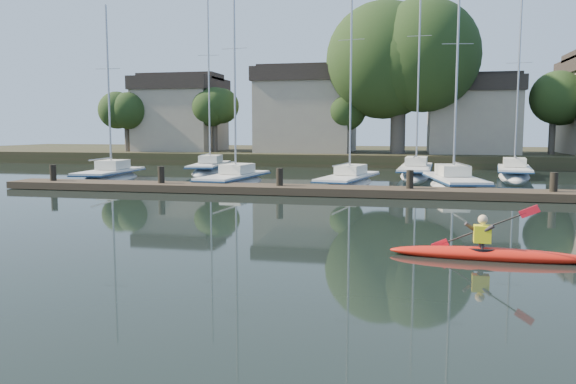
% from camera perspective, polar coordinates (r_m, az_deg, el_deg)
% --- Properties ---
extents(ground, '(160.00, 160.00, 0.00)m').
position_cam_1_polar(ground, '(12.38, -1.95, -7.80)').
color(ground, black).
rests_on(ground, ground).
extents(kayak, '(4.59, 1.05, 1.46)m').
position_cam_1_polar(kayak, '(14.04, 19.58, -5.71)').
color(kayak, red).
rests_on(kayak, ground).
extents(dock, '(34.00, 2.00, 1.80)m').
position_cam_1_polar(dock, '(25.95, 5.61, 0.14)').
color(dock, '#413825').
rests_on(dock, ground).
extents(sailboat_0, '(2.49, 7.35, 11.48)m').
position_cam_1_polar(sailboat_0, '(35.26, -17.60, 0.89)').
color(sailboat_0, silver).
rests_on(sailboat_0, ground).
extents(sailboat_1, '(2.77, 7.93, 12.70)m').
position_cam_1_polar(sailboat_1, '(30.98, -5.48, 0.46)').
color(sailboat_1, silver).
rests_on(sailboat_1, ground).
extents(sailboat_2, '(3.31, 8.25, 13.31)m').
position_cam_1_polar(sailboat_2, '(30.57, 6.14, 0.39)').
color(sailboat_2, silver).
rests_on(sailboat_2, ground).
extents(sailboat_3, '(3.32, 8.09, 12.68)m').
position_cam_1_polar(sailboat_3, '(30.07, 16.50, 0.01)').
color(sailboat_3, silver).
rests_on(sailboat_3, ground).
extents(sailboat_5, '(3.20, 8.71, 14.10)m').
position_cam_1_polar(sailboat_5, '(40.63, -7.96, 1.84)').
color(sailboat_5, silver).
rests_on(sailboat_5, ground).
extents(sailboat_6, '(2.59, 9.83, 15.48)m').
position_cam_1_polar(sailboat_6, '(38.10, 12.84, 1.44)').
color(sailboat_6, silver).
rests_on(sailboat_6, ground).
extents(sailboat_7, '(3.09, 7.95, 12.48)m').
position_cam_1_polar(sailboat_7, '(38.83, 21.97, 1.21)').
color(sailboat_7, silver).
rests_on(sailboat_7, ground).
extents(shore, '(90.00, 25.25, 12.75)m').
position_cam_1_polar(shore, '(51.94, 10.79, 6.54)').
color(shore, '#252E17').
rests_on(shore, ground).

